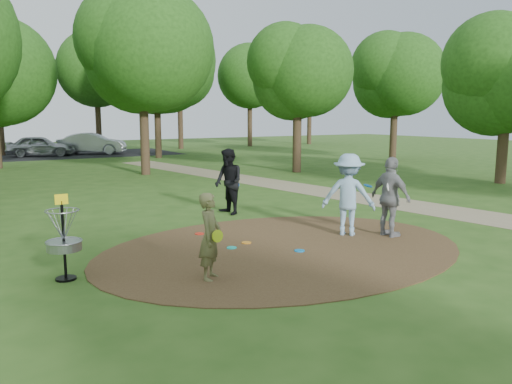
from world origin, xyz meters
TOP-DOWN VIEW (x-y plane):
  - ground at (0.00, 0.00)m, footprint 100.00×100.00m
  - dirt_clearing at (0.00, 0.00)m, footprint 8.40×8.40m
  - footpath at (6.50, 2.00)m, footprint 7.55×39.89m
  - parking_lot at (2.00, 30.00)m, footprint 14.00×8.00m
  - player_observer_with_disc at (-2.29, -1.02)m, footprint 0.66×0.67m
  - player_throwing_with_disc at (2.02, 0.24)m, footprint 1.54×1.45m
  - player_walking_with_disc at (0.79, 4.05)m, footprint 0.78×0.97m
  - player_waiting_with_disc at (2.77, -0.41)m, footprint 0.52×1.15m
  - disc_ground_cyan at (-1.00, 0.58)m, footprint 0.22×0.22m
  - disc_ground_blue at (0.13, -0.39)m, footprint 0.22×0.22m
  - disc_ground_red at (-1.05, 2.14)m, footprint 0.22×0.22m
  - car_left at (-0.78, 29.54)m, footprint 4.69×2.82m
  - car_right at (2.91, 29.75)m, footprint 5.09×3.64m
  - disc_ground_orange at (-0.50, 0.79)m, footprint 0.22×0.22m
  - disc_golf_basket at (-4.50, 0.30)m, footprint 0.63×0.63m
  - tree_ring at (1.17, 11.55)m, footprint 37.07×45.93m

SIDE VIEW (x-z plane):
  - ground at x=0.00m, z-range 0.00..0.00m
  - parking_lot at x=2.00m, z-range 0.00..0.01m
  - footpath at x=6.50m, z-range 0.00..0.01m
  - dirt_clearing at x=0.00m, z-range 0.00..0.02m
  - disc_ground_cyan at x=-1.00m, z-range 0.02..0.04m
  - disc_ground_blue at x=0.13m, z-range 0.02..0.04m
  - disc_ground_red at x=-1.05m, z-range 0.02..0.04m
  - disc_ground_orange at x=-0.50m, z-range 0.02..0.04m
  - car_left at x=-0.78m, z-range 0.00..1.49m
  - player_observer_with_disc at x=-2.29m, z-range 0.00..1.56m
  - car_right at x=2.91m, z-range 0.00..1.60m
  - disc_golf_basket at x=-4.50m, z-range 0.10..1.64m
  - player_waiting_with_disc at x=2.77m, z-range 0.00..1.93m
  - player_walking_with_disc at x=0.79m, z-range 0.00..1.94m
  - player_throwing_with_disc at x=2.02m, z-range 0.00..1.99m
  - tree_ring at x=1.17m, z-range 0.40..10.22m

